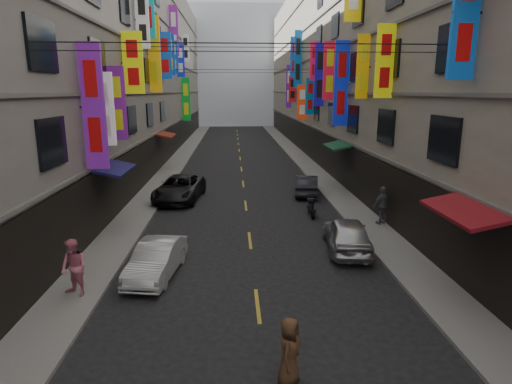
{
  "coord_description": "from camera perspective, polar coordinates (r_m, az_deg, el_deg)",
  "views": [
    {
      "loc": [
        -0.71,
        5.85,
        6.52
      ],
      "look_at": [
        -0.25,
        14.37,
        4.5
      ],
      "focal_mm": 30.0,
      "sensor_mm": 36.0,
      "label": 1
    }
  ],
  "objects": [
    {
      "name": "building_row_right",
      "position": [
        38.42,
        16.97,
        17.18
      ],
      "size": [
        10.14,
        90.0,
        19.0
      ],
      "color": "#A09886",
      "rests_on": "ground"
    },
    {
      "name": "scooter_far_right",
      "position": [
        23.07,
        7.38,
        -2.09
      ],
      "size": [
        0.5,
        1.8,
        1.14
      ],
      "rotation": [
        0.0,
        0.0,
        3.11
      ],
      "color": "black",
      "rests_on": "ground"
    },
    {
      "name": "pedestrian_lfar",
      "position": [
        14.93,
        -23.11,
        -9.3
      ],
      "size": [
        1.1,
        1.0,
        1.87
      ],
      "primitive_type": "imported",
      "rotation": [
        0.0,
        0.0,
        -0.54
      ],
      "color": "pink",
      "rests_on": "sidewalk_left"
    },
    {
      "name": "pedestrian_crossing",
      "position": [
        10.31,
        4.47,
        -20.42
      ],
      "size": [
        0.8,
        0.93,
        1.61
      ],
      "primitive_type": "imported",
      "rotation": [
        0.0,
        0.0,
        1.16
      ],
      "color": "#533521",
      "rests_on": "ground"
    },
    {
      "name": "overhead_cables",
      "position": [
        24.26,
        -1.5,
        18.68
      ],
      "size": [
        14.0,
        38.04,
        1.24
      ],
      "color": "black",
      "rests_on": "ground"
    },
    {
      "name": "street_awnings",
      "position": [
        20.46,
        -4.61,
        3.35
      ],
      "size": [
        13.99,
        35.2,
        0.41
      ],
      "color": "#144D25",
      "rests_on": "ground"
    },
    {
      "name": "sidewalk_right",
      "position": [
        37.33,
        7.3,
        3.22
      ],
      "size": [
        2.0,
        90.0,
        0.12
      ],
      "primitive_type": "cube",
      "color": "slate",
      "rests_on": "ground"
    },
    {
      "name": "car_left_mid",
      "position": [
        15.95,
        -13.11,
        -8.74
      ],
      "size": [
        1.88,
        3.98,
        1.26
      ],
      "primitive_type": "imported",
      "rotation": [
        0.0,
        0.0,
        -0.15
      ],
      "color": "silver",
      "rests_on": "ground"
    },
    {
      "name": "car_left_far",
      "position": [
        26.53,
        -10.16,
        0.49
      ],
      "size": [
        3.07,
        5.56,
        1.47
      ],
      "primitive_type": "imported",
      "rotation": [
        0.0,
        0.0,
        -0.12
      ],
      "color": "black",
      "rests_on": "ground"
    },
    {
      "name": "car_right_mid",
      "position": [
        18.3,
        12.03,
        -5.51
      ],
      "size": [
        2.15,
        4.36,
        1.43
      ],
      "primitive_type": "imported",
      "rotation": [
        0.0,
        0.0,
        3.03
      ],
      "color": "silver",
      "rests_on": "ground"
    },
    {
      "name": "building_row_left",
      "position": [
        37.98,
        -21.34,
        16.91
      ],
      "size": [
        10.14,
        90.0,
        19.0
      ],
      "color": "gray",
      "rests_on": "ground"
    },
    {
      "name": "haze_block",
      "position": [
        86.26,
        -2.74,
        16.26
      ],
      "size": [
        18.0,
        8.0,
        22.0
      ],
      "primitive_type": "cube",
      "color": "silver",
      "rests_on": "ground"
    },
    {
      "name": "pedestrian_rfar",
      "position": [
        21.86,
        16.54,
        -1.71
      ],
      "size": [
        1.26,
        0.99,
        1.9
      ],
      "primitive_type": "imported",
      "rotation": [
        0.0,
        0.0,
        3.51
      ],
      "color": "#5C5C5F",
      "rests_on": "sidewalk_right"
    },
    {
      "name": "sidewalk_left",
      "position": [
        37.1,
        -11.28,
        3.01
      ],
      "size": [
        2.0,
        90.0,
        0.12
      ],
      "primitive_type": "cube",
      "color": "slate",
      "rests_on": "ground"
    },
    {
      "name": "car_right_far",
      "position": [
        27.65,
        6.77,
        0.93
      ],
      "size": [
        2.0,
        4.07,
        1.28
      ],
      "primitive_type": "imported",
      "rotation": [
        0.0,
        0.0,
        2.97
      ],
      "color": "#24252C",
      "rests_on": "ground"
    },
    {
      "name": "shop_signage",
      "position": [
        29.04,
        -2.07,
        18.4
      ],
      "size": [
        14.0,
        55.0,
        12.29
      ],
      "color": "#0D149F",
      "rests_on": "ground"
    },
    {
      "name": "lane_markings",
      "position": [
        33.79,
        -1.85,
        2.17
      ],
      "size": [
        0.12,
        80.2,
        0.01
      ],
      "color": "gold",
      "rests_on": "ground"
    }
  ]
}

